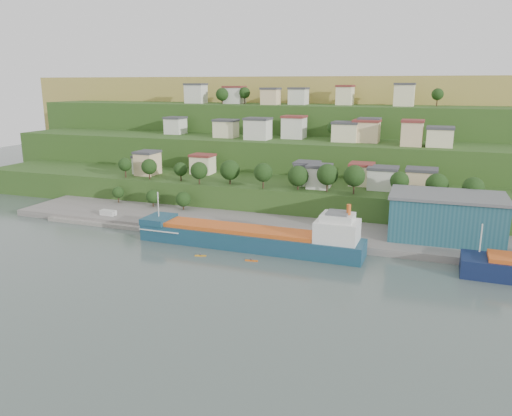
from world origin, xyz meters
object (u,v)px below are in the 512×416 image
at_px(cargo_ship_near, 256,239).
at_px(warehouse, 446,216).
at_px(kayak_orange, 251,260).
at_px(caravan, 108,214).

bearing_deg(cargo_ship_near, warehouse, 23.62).
bearing_deg(warehouse, kayak_orange, -147.39).
distance_m(caravan, kayak_orange, 61.71).
bearing_deg(kayak_orange, caravan, 153.08).
distance_m(warehouse, caravan, 105.81).
distance_m(cargo_ship_near, warehouse, 53.85).
relative_size(warehouse, kayak_orange, 9.24).
distance_m(warehouse, kayak_orange, 56.70).
relative_size(cargo_ship_near, kayak_orange, 18.94).
height_order(warehouse, kayak_orange, warehouse).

